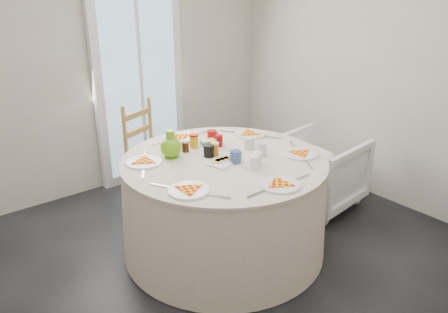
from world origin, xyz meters
TOP-DOWN VIEW (x-y plane):
  - floor at (0.00, 0.00)m, footprint 4.00×4.00m
  - wall_back at (0.00, 2.00)m, footprint 4.00×0.02m
  - wall_right at (2.00, 0.00)m, footprint 0.02×4.00m
  - glass_door at (0.40, 1.95)m, footprint 1.00×0.08m
  - table at (0.19, 0.29)m, footprint 1.61×1.61m
  - wooden_chair at (0.21, 1.39)m, footprint 0.57×0.56m
  - armchair at (1.39, 0.32)m, footprint 0.76×0.80m
  - place_settings at (0.19, 0.29)m, footprint 1.49×1.49m
  - jar_cluster at (0.14, 0.57)m, footprint 0.47×0.36m
  - butter_tub at (0.27, 0.60)m, footprint 0.14×0.11m
  - green_pitcher at (-0.10, 0.57)m, footprint 0.21×0.21m
  - cheese_platter at (0.15, 0.25)m, footprint 0.31×0.25m
  - mugs_glasses at (0.31, 0.28)m, footprint 0.62×0.62m

SIDE VIEW (x-z plane):
  - floor at x=0.00m, z-range 0.00..0.00m
  - table at x=0.19m, z-range -0.03..0.78m
  - armchair at x=1.39m, z-range 0.01..0.77m
  - wooden_chair at x=0.21m, z-range -0.02..0.96m
  - place_settings at x=0.19m, z-range 0.76..0.78m
  - cheese_platter at x=0.15m, z-range 0.75..0.79m
  - butter_tub at x=0.27m, z-range 0.76..0.81m
  - mugs_glasses at x=0.31m, z-range 0.75..0.87m
  - jar_cluster at x=0.14m, z-range 0.76..0.88m
  - green_pitcher at x=-0.10m, z-range 0.77..0.97m
  - glass_door at x=0.40m, z-range 0.00..2.10m
  - wall_back at x=0.00m, z-range 0.00..2.60m
  - wall_right at x=2.00m, z-range 0.00..2.60m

